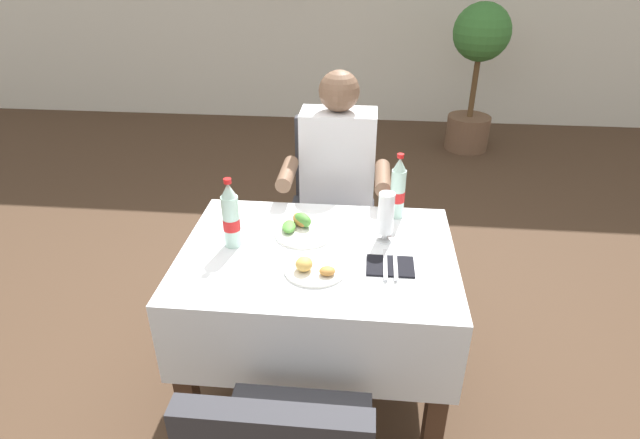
{
  "coord_description": "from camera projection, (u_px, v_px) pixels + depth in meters",
  "views": [
    {
      "loc": [
        0.31,
        -1.69,
        1.81
      ],
      "look_at": [
        0.15,
        0.04,
        0.83
      ],
      "focal_mm": 29.01,
      "sensor_mm": 36.0,
      "label": 1
    }
  ],
  "objects": [
    {
      "name": "beer_glass_left",
      "position": [
        386.0,
        217.0,
        1.96
      ],
      "size": [
        0.07,
        0.07,
        0.2
      ],
      "color": "white",
      "rests_on": "main_dining_table"
    },
    {
      "name": "main_dining_table",
      "position": [
        318.0,
        291.0,
        2.03
      ],
      "size": [
        1.03,
        0.76,
        0.75
      ],
      "color": "white",
      "rests_on": "ground"
    },
    {
      "name": "cola_bottle_primary",
      "position": [
        231.0,
        217.0,
        1.92
      ],
      "size": [
        0.07,
        0.07,
        0.28
      ],
      "color": "silver",
      "rests_on": "main_dining_table"
    },
    {
      "name": "cola_bottle_secondary",
      "position": [
        398.0,
        190.0,
        2.12
      ],
      "size": [
        0.06,
        0.06,
        0.28
      ],
      "color": "silver",
      "rests_on": "main_dining_table"
    },
    {
      "name": "chair_far_diner_seat",
      "position": [
        332.0,
        204.0,
        2.71
      ],
      "size": [
        0.44,
        0.5,
        0.97
      ],
      "color": "#2D2D33",
      "rests_on": "ground"
    },
    {
      "name": "plate_near_camera",
      "position": [
        314.0,
        268.0,
        1.82
      ],
      "size": [
        0.22,
        0.22,
        0.06
      ],
      "color": "white",
      "rests_on": "main_dining_table"
    },
    {
      "name": "plate_far_diner",
      "position": [
        302.0,
        227.0,
        2.06
      ],
      "size": [
        0.23,
        0.23,
        0.07
      ],
      "color": "white",
      "rests_on": "main_dining_table"
    },
    {
      "name": "potted_plant_corner",
      "position": [
        477.0,
        63.0,
        4.52
      ],
      "size": [
        0.49,
        0.49,
        1.3
      ],
      "color": "brown",
      "rests_on": "ground"
    },
    {
      "name": "seated_diner_far",
      "position": [
        337.0,
        186.0,
        2.54
      ],
      "size": [
        0.5,
        0.46,
        1.26
      ],
      "color": "#282D42",
      "rests_on": "ground"
    },
    {
      "name": "ground_plane",
      "position": [
        288.0,
        380.0,
        2.38
      ],
      "size": [
        11.0,
        11.0,
        0.0
      ],
      "primitive_type": "plane",
      "color": "#473323"
    },
    {
      "name": "napkin_cutlery_set",
      "position": [
        390.0,
        266.0,
        1.85
      ],
      "size": [
        0.17,
        0.19,
        0.01
      ],
      "color": "black",
      "rests_on": "main_dining_table"
    }
  ]
}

